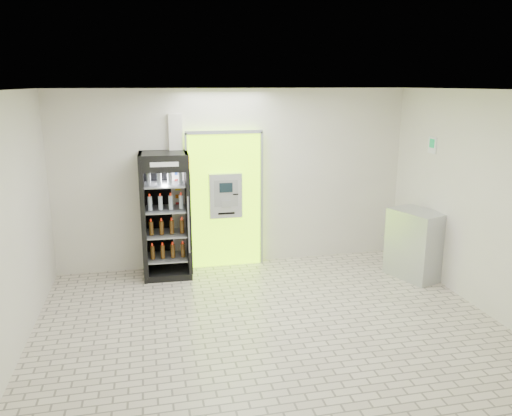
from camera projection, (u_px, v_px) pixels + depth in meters
name	position (u px, v px, depth m)	size (l,w,h in m)	color
ground	(270.00, 327.00, 6.47)	(6.00, 6.00, 0.00)	beige
room_shell	(271.00, 188.00, 6.03)	(6.00, 6.00, 6.00)	silver
atm_assembly	(225.00, 199.00, 8.43)	(1.30, 0.24, 2.33)	#96EF05
pillar	(178.00, 193.00, 8.28)	(0.22, 0.11, 2.60)	silver
beverage_cooler	(166.00, 218.00, 8.04)	(0.78, 0.73, 2.02)	black
steel_cabinet	(416.00, 244.00, 8.03)	(0.82, 0.97, 1.11)	#AFB2B7
exit_sign	(432.00, 145.00, 7.90)	(0.02, 0.22, 0.26)	white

